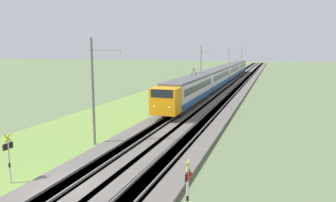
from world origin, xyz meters
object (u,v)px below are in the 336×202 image
at_px(passenger_train, 223,74).
at_px(crossing_signal_far, 188,185).
at_px(catenary_mast_mid, 201,67).
at_px(catenary_mast_distant, 242,57).
at_px(crossing_signal_near, 8,154).
at_px(catenary_mast_far, 229,61).
at_px(catenary_mast_near, 93,91).

height_order(passenger_train, crossing_signal_far, passenger_train).
bearing_deg(passenger_train, catenary_mast_mid, -16.68).
distance_m(catenary_mast_mid, catenary_mast_distant, 77.41).
xyz_separation_m(crossing_signal_near, catenary_mast_far, (85.61, -0.61, 2.23)).
bearing_deg(catenary_mast_distant, catenary_mast_far, -179.99).
xyz_separation_m(passenger_train, crossing_signal_far, (-56.89, -7.17, -0.62)).
height_order(passenger_train, catenary_mast_distant, catenary_mast_distant).
height_order(passenger_train, catenary_mast_far, catenary_mast_far).
relative_size(crossing_signal_far, catenary_mast_distant, 0.34).
bearing_deg(crossing_signal_far, catenary_mast_mid, 101.77).
distance_m(passenger_train, catenary_mast_mid, 9.80).
distance_m(crossing_signal_near, catenary_mast_far, 85.64).
bearing_deg(catenary_mast_near, catenary_mast_mid, -0.00).
bearing_deg(crossing_signal_near, catenary_mast_distant, -90.28).
distance_m(crossing_signal_far, catenary_mast_mid, 48.76).
height_order(passenger_train, catenary_mast_near, catenary_mast_near).
xyz_separation_m(crossing_signal_far, catenary_mast_mid, (47.67, 9.93, 2.46)).
distance_m(crossing_signal_near, crossing_signal_far, 10.57).
xyz_separation_m(passenger_train, catenary_mast_distant, (68.19, 2.77, 2.04)).
distance_m(passenger_train, crossing_signal_far, 57.35).
relative_size(crossing_signal_near, catenary_mast_distant, 0.35).
relative_size(passenger_train, crossing_signal_near, 26.32).
distance_m(passenger_train, catenary_mast_far, 29.66).
distance_m(catenary_mast_near, catenary_mast_distant, 116.11).
bearing_deg(catenary_mast_mid, crossing_signal_near, 179.25).
relative_size(catenary_mast_mid, catenary_mast_far, 1.04).
relative_size(crossing_signal_near, crossing_signal_far, 1.04).
xyz_separation_m(crossing_signal_far, catenary_mast_near, (8.97, 9.93, 2.64)).
bearing_deg(catenary_mast_far, crossing_signal_near, 179.59).
bearing_deg(catenary_mast_far, catenary_mast_mid, 180.00).
bearing_deg(catenary_mast_mid, catenary_mast_far, -0.00).
bearing_deg(passenger_train, catenary_mast_far, -174.65).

